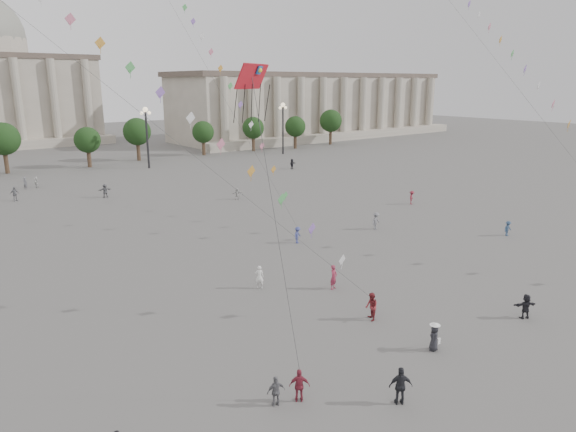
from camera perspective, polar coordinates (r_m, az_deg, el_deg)
ground at (r=30.53m, az=13.46°, el=-14.76°), size 360.00×360.00×0.00m
hall_east at (r=146.32m, az=3.10°, el=12.15°), size 84.00×26.22×17.20m
tree_row at (r=96.88m, az=-25.52°, el=7.69°), size 137.12×5.12×8.00m
lamp_post_mid_east at (r=93.69m, az=-15.46°, el=9.59°), size 2.00×0.90×10.65m
lamp_post_far_east at (r=108.90m, az=-0.57°, el=10.75°), size 2.00×0.90×10.65m
person_crowd_3 at (r=36.79m, az=24.91°, el=-9.09°), size 1.57×1.16×1.65m
person_crowd_4 at (r=82.55m, az=-26.19°, el=3.40°), size 0.97×1.57×1.61m
person_crowd_6 at (r=53.68m, az=9.75°, el=-0.54°), size 1.27×0.86×1.82m
person_crowd_7 at (r=66.92m, az=-5.68°, el=2.49°), size 1.48×0.75×1.53m
person_crowd_8 at (r=65.72m, az=13.59°, el=2.01°), size 1.27×1.14×1.71m
person_crowd_9 at (r=90.26m, az=0.46°, el=5.81°), size 1.74×1.07×1.79m
person_crowd_12 at (r=71.95m, az=-19.66°, el=2.68°), size 1.74×0.79×1.81m
person_crowd_13 at (r=38.09m, az=-3.21°, el=-6.78°), size 0.77×0.72×1.76m
person_crowd_14 at (r=55.24m, az=23.24°, el=-1.28°), size 1.01×0.62×1.50m
person_crowd_16 at (r=74.38m, az=-28.10°, el=2.18°), size 1.12×0.55×1.85m
person_crowd_20 at (r=81.88m, az=-27.17°, el=3.26°), size 0.74×0.77×1.77m
person_crowd_21 at (r=38.05m, az=5.10°, el=-6.77°), size 0.78×0.64×1.84m
tourist_0 at (r=25.64m, az=1.29°, el=-18.31°), size 1.03×0.92×1.67m
tourist_1 at (r=25.95m, az=12.41°, el=-17.96°), size 1.17×1.03×1.90m
tourist_3 at (r=25.40m, az=-1.34°, el=-18.89°), size 0.96×0.60×1.52m
kite_flyer_0 at (r=33.61m, az=9.26°, el=-9.92°), size 1.03×1.11×1.83m
kite_flyer_1 at (r=48.46m, az=1.08°, el=-2.12°), size 1.19×0.98×1.60m
hat_person at (r=30.92m, az=15.94°, el=-12.78°), size 0.90×0.79×1.69m
dragon_kite at (r=22.06m, az=-3.99°, el=13.21°), size 2.18×1.58×14.01m
kite_train_east at (r=67.72m, az=19.01°, el=21.28°), size 26.52×51.23×71.39m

